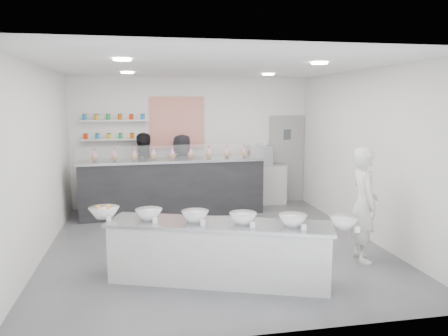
# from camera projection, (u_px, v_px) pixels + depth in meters

# --- Properties ---
(floor) EXTENTS (6.00, 6.00, 0.00)m
(floor) POSITION_uv_depth(u_px,v_px,m) (214.00, 244.00, 7.49)
(floor) COLOR #515156
(floor) RESTS_ON ground
(ceiling) EXTENTS (6.00, 6.00, 0.00)m
(ceiling) POSITION_uv_depth(u_px,v_px,m) (213.00, 66.00, 7.05)
(ceiling) COLOR white
(ceiling) RESTS_ON floor
(back_wall) EXTENTS (5.50, 0.00, 5.50)m
(back_wall) POSITION_uv_depth(u_px,v_px,m) (192.00, 142.00, 10.18)
(back_wall) COLOR white
(back_wall) RESTS_ON floor
(left_wall) EXTENTS (0.00, 6.00, 6.00)m
(left_wall) POSITION_uv_depth(u_px,v_px,m) (39.00, 162.00, 6.76)
(left_wall) COLOR white
(left_wall) RESTS_ON floor
(right_wall) EXTENTS (0.00, 6.00, 6.00)m
(right_wall) POSITION_uv_depth(u_px,v_px,m) (365.00, 154.00, 7.78)
(right_wall) COLOR white
(right_wall) RESTS_ON floor
(back_door) EXTENTS (0.88, 0.04, 2.10)m
(back_door) POSITION_uv_depth(u_px,v_px,m) (286.00, 159.00, 10.65)
(back_door) COLOR gray
(back_door) RESTS_ON floor
(pattern_panel) EXTENTS (1.25, 0.03, 1.20)m
(pattern_panel) POSITION_uv_depth(u_px,v_px,m) (177.00, 123.00, 10.03)
(pattern_panel) COLOR red
(pattern_panel) RESTS_ON back_wall
(jar_shelf_lower) EXTENTS (1.45, 0.22, 0.04)m
(jar_shelf_lower) POSITION_uv_depth(u_px,v_px,m) (115.00, 139.00, 9.75)
(jar_shelf_lower) COLOR silver
(jar_shelf_lower) RESTS_ON back_wall
(jar_shelf_upper) EXTENTS (1.45, 0.22, 0.04)m
(jar_shelf_upper) POSITION_uv_depth(u_px,v_px,m) (114.00, 121.00, 9.68)
(jar_shelf_upper) COLOR silver
(jar_shelf_upper) RESTS_ON back_wall
(preserve_jars) EXTENTS (1.45, 0.10, 0.56)m
(preserve_jars) POSITION_uv_depth(u_px,v_px,m) (115.00, 127.00, 9.69)
(preserve_jars) COLOR #EF2700
(preserve_jars) RESTS_ON jar_shelf_lower
(downlight_0) EXTENTS (0.24, 0.24, 0.02)m
(downlight_0) POSITION_uv_depth(u_px,v_px,m) (122.00, 60.00, 5.82)
(downlight_0) COLOR white
(downlight_0) RESTS_ON ceiling
(downlight_1) EXTENTS (0.24, 0.24, 0.02)m
(downlight_1) POSITION_uv_depth(u_px,v_px,m) (319.00, 63.00, 6.34)
(downlight_1) COLOR white
(downlight_1) RESTS_ON ceiling
(downlight_2) EXTENTS (0.24, 0.24, 0.02)m
(downlight_2) POSITION_uv_depth(u_px,v_px,m) (127.00, 73.00, 8.34)
(downlight_2) COLOR white
(downlight_2) RESTS_ON ceiling
(downlight_3) EXTENTS (0.24, 0.24, 0.02)m
(downlight_3) POSITION_uv_depth(u_px,v_px,m) (268.00, 74.00, 8.87)
(downlight_3) COLOR white
(downlight_3) RESTS_ON ceiling
(prep_counter) EXTENTS (3.07, 1.67, 0.82)m
(prep_counter) POSITION_uv_depth(u_px,v_px,m) (219.00, 252.00, 5.90)
(prep_counter) COLOR beige
(prep_counter) RESTS_ON floor
(back_bar) EXTENTS (3.96, 0.88, 1.22)m
(back_bar) POSITION_uv_depth(u_px,v_px,m) (173.00, 187.00, 9.42)
(back_bar) COLOR black
(back_bar) RESTS_ON floor
(sneeze_guard) EXTENTS (3.88, 0.18, 0.33)m
(sneeze_guard) POSITION_uv_depth(u_px,v_px,m) (174.00, 153.00, 8.98)
(sneeze_guard) COLOR white
(sneeze_guard) RESTS_ON back_bar
(espresso_ledge) EXTENTS (1.30, 0.41, 0.97)m
(espresso_ledge) POSITION_uv_depth(u_px,v_px,m) (259.00, 184.00, 10.41)
(espresso_ledge) COLOR beige
(espresso_ledge) RESTS_ON floor
(espresso_machine) EXTENTS (0.56, 0.39, 0.43)m
(espresso_machine) POSITION_uv_depth(u_px,v_px,m) (259.00, 155.00, 10.31)
(espresso_machine) COLOR #93969E
(espresso_machine) RESTS_ON espresso_ledge
(cup_stacks) EXTENTS (0.24, 0.24, 0.34)m
(cup_stacks) POSITION_uv_depth(u_px,v_px,m) (248.00, 157.00, 10.26)
(cup_stacks) COLOR tan
(cup_stacks) RESTS_ON espresso_ledge
(prep_bowls) EXTENTS (3.56, 1.67, 0.15)m
(prep_bowls) POSITION_uv_depth(u_px,v_px,m) (219.00, 217.00, 5.83)
(prep_bowls) COLOR white
(prep_bowls) RESTS_ON prep_counter
(label_cards) EXTENTS (3.31, 0.04, 0.07)m
(label_cards) POSITION_uv_depth(u_px,v_px,m) (239.00, 229.00, 5.40)
(label_cards) COLOR white
(label_cards) RESTS_ON prep_counter
(cookie_bags) EXTENTS (3.35, 0.28, 0.27)m
(cookie_bags) POSITION_uv_depth(u_px,v_px,m) (172.00, 153.00, 9.31)
(cookie_bags) COLOR pink
(cookie_bags) RESTS_ON back_bar
(woman_prep) EXTENTS (0.52, 0.70, 1.76)m
(woman_prep) POSITION_uv_depth(u_px,v_px,m) (364.00, 205.00, 6.63)
(woman_prep) COLOR silver
(woman_prep) RESTS_ON floor
(staff_left) EXTENTS (1.03, 0.92, 1.75)m
(staff_left) POSITION_uv_depth(u_px,v_px,m) (142.00, 173.00, 9.67)
(staff_left) COLOR black
(staff_left) RESTS_ON floor
(staff_right) EXTENTS (0.87, 0.59, 1.72)m
(staff_right) POSITION_uv_depth(u_px,v_px,m) (183.00, 173.00, 9.78)
(staff_right) COLOR black
(staff_right) RESTS_ON floor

